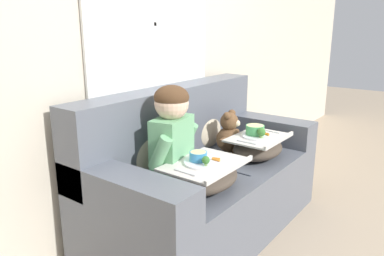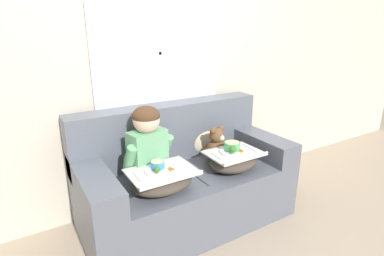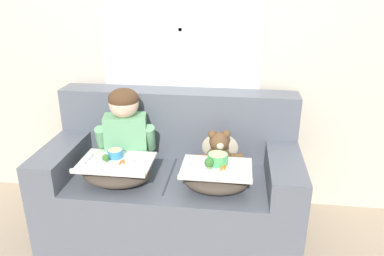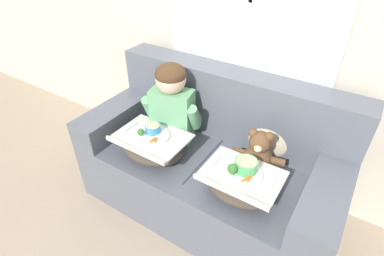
{
  "view_description": "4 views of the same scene",
  "coord_description": "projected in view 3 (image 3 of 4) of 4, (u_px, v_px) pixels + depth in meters",
  "views": [
    {
      "loc": [
        -1.95,
        -1.32,
        1.38
      ],
      "look_at": [
        -0.11,
        0.06,
        0.75
      ],
      "focal_mm": 35.0,
      "sensor_mm": 36.0,
      "label": 1
    },
    {
      "loc": [
        -1.14,
        -1.94,
        1.58
      ],
      "look_at": [
        0.12,
        0.13,
        0.79
      ],
      "focal_mm": 28.0,
      "sensor_mm": 36.0,
      "label": 2
    },
    {
      "loc": [
        0.44,
        -2.27,
        1.72
      ],
      "look_at": [
        0.14,
        0.05,
        0.79
      ],
      "focal_mm": 35.0,
      "sensor_mm": 36.0,
      "label": 3
    },
    {
      "loc": [
        0.74,
        -1.36,
        1.81
      ],
      "look_at": [
        -0.11,
        -0.03,
        0.69
      ],
      "focal_mm": 28.0,
      "sensor_mm": 36.0,
      "label": 4
    }
  ],
  "objects": [
    {
      "name": "teddy_bear",
      "position": [
        219.0,
        155.0,
        2.56
      ],
      "size": [
        0.34,
        0.24,
        0.31
      ],
      "color": "brown",
      "rests_on": "couch"
    },
    {
      "name": "ground_plane",
      "position": [
        173.0,
        229.0,
        2.78
      ],
      "size": [
        14.0,
        14.0,
        0.0
      ],
      "primitive_type": "plane",
      "color": "tan"
    },
    {
      "name": "wall_back_with_window",
      "position": [
        181.0,
        41.0,
        2.77
      ],
      "size": [
        8.0,
        0.08,
        2.6
      ],
      "color": "beige",
      "rests_on": "ground_plane"
    },
    {
      "name": "throw_pillow_behind_child",
      "position": [
        134.0,
        134.0,
        2.8
      ],
      "size": [
        0.36,
        0.17,
        0.38
      ],
      "color": "#C1B293",
      "rests_on": "couch"
    },
    {
      "name": "throw_pillow_behind_teddy",
      "position": [
        221.0,
        138.0,
        2.72
      ],
      "size": [
        0.33,
        0.16,
        0.35
      ],
      "color": "#C1B293",
      "rests_on": "couch"
    },
    {
      "name": "lap_tray_child",
      "position": [
        117.0,
        171.0,
        2.44
      ],
      "size": [
        0.47,
        0.35,
        0.22
      ],
      "color": "#473D33",
      "rests_on": "child_figure"
    },
    {
      "name": "lap_tray_teddy",
      "position": [
        216.0,
        177.0,
        2.36
      ],
      "size": [
        0.44,
        0.33,
        0.24
      ],
      "color": "#473D33",
      "rests_on": "teddy_bear"
    },
    {
      "name": "child_figure",
      "position": [
        125.0,
        125.0,
        2.57
      ],
      "size": [
        0.43,
        0.24,
        0.58
      ],
      "color": "#66A370",
      "rests_on": "couch"
    },
    {
      "name": "couch",
      "position": [
        173.0,
        182.0,
        2.71
      ],
      "size": [
        1.74,
        0.85,
        0.98
      ],
      "color": "#565B66",
      "rests_on": "ground_plane"
    }
  ]
}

